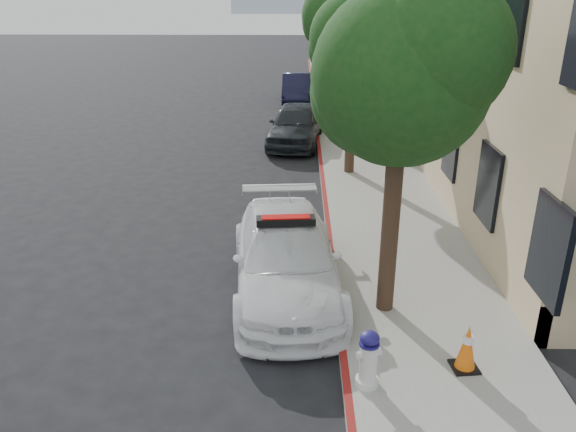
{
  "coord_description": "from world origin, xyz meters",
  "views": [
    {
      "loc": [
        1.34,
        -10.78,
        5.54
      ],
      "look_at": [
        1.11,
        0.23,
        1.0
      ],
      "focal_mm": 35.0,
      "sensor_mm": 36.0,
      "label": 1
    }
  ],
  "objects_px": {
    "parked_car_far": "(297,88)",
    "police_car": "(286,257)",
    "fire_hydrant": "(368,359)",
    "traffic_cone": "(467,347)",
    "parked_car_mid": "(296,124)"
  },
  "relations": [
    {
      "from": "fire_hydrant",
      "to": "traffic_cone",
      "type": "distance_m",
      "value": 1.58
    },
    {
      "from": "parked_car_mid",
      "to": "police_car",
      "type": "bearing_deg",
      "value": -83.38
    },
    {
      "from": "parked_car_far",
      "to": "fire_hydrant",
      "type": "distance_m",
      "value": 22.33
    },
    {
      "from": "parked_car_far",
      "to": "traffic_cone",
      "type": "relative_size",
      "value": 5.57
    },
    {
      "from": "parked_car_far",
      "to": "parked_car_mid",
      "type": "bearing_deg",
      "value": -90.28
    },
    {
      "from": "parked_car_far",
      "to": "traffic_cone",
      "type": "bearing_deg",
      "value": -83.31
    },
    {
      "from": "police_car",
      "to": "parked_car_far",
      "type": "xyz_separation_m",
      "value": [
        0.1,
        19.33,
        -0.02
      ]
    },
    {
      "from": "parked_car_far",
      "to": "fire_hydrant",
      "type": "height_order",
      "value": "parked_car_far"
    },
    {
      "from": "parked_car_mid",
      "to": "fire_hydrant",
      "type": "height_order",
      "value": "parked_car_mid"
    },
    {
      "from": "fire_hydrant",
      "to": "police_car",
      "type": "bearing_deg",
      "value": 94.7
    },
    {
      "from": "parked_car_far",
      "to": "police_car",
      "type": "bearing_deg",
      "value": -90.57
    },
    {
      "from": "parked_car_far",
      "to": "fire_hydrant",
      "type": "bearing_deg",
      "value": -87.33
    },
    {
      "from": "parked_car_mid",
      "to": "fire_hydrant",
      "type": "relative_size",
      "value": 4.92
    },
    {
      "from": "fire_hydrant",
      "to": "traffic_cone",
      "type": "bearing_deg",
      "value": -2.9
    },
    {
      "from": "parked_car_mid",
      "to": "parked_car_far",
      "type": "relative_size",
      "value": 1.06
    }
  ]
}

